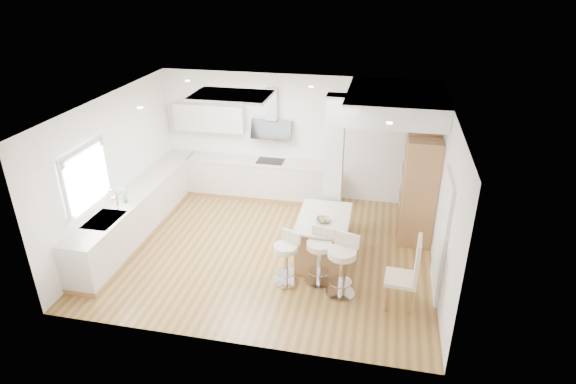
% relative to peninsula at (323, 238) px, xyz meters
% --- Properties ---
extents(ground, '(6.00, 6.00, 0.00)m').
position_rel_peninsula_xyz_m(ground, '(-1.02, 0.04, -0.42)').
color(ground, olive).
rests_on(ground, ground).
extents(ceiling, '(6.00, 5.00, 0.02)m').
position_rel_peninsula_xyz_m(ceiling, '(-1.02, 0.04, -0.42)').
color(ceiling, white).
rests_on(ceiling, ground).
extents(wall_back, '(6.00, 0.04, 2.80)m').
position_rel_peninsula_xyz_m(wall_back, '(-1.02, 2.54, 0.98)').
color(wall_back, white).
rests_on(wall_back, ground).
extents(wall_left, '(0.04, 5.00, 2.80)m').
position_rel_peninsula_xyz_m(wall_left, '(-4.02, 0.04, 0.98)').
color(wall_left, white).
rests_on(wall_left, ground).
extents(wall_right, '(0.04, 5.00, 2.80)m').
position_rel_peninsula_xyz_m(wall_right, '(1.98, 0.04, 0.98)').
color(wall_right, white).
rests_on(wall_right, ground).
extents(skylight, '(4.10, 2.10, 0.06)m').
position_rel_peninsula_xyz_m(skylight, '(-1.81, 0.64, 2.35)').
color(skylight, white).
rests_on(skylight, ground).
extents(window_left, '(0.06, 1.28, 1.07)m').
position_rel_peninsula_xyz_m(window_left, '(-3.98, -0.86, 1.27)').
color(window_left, white).
rests_on(window_left, ground).
extents(doorway_right, '(0.05, 1.00, 2.10)m').
position_rel_peninsula_xyz_m(doorway_right, '(1.95, -0.56, 0.58)').
color(doorway_right, '#4F453E').
rests_on(doorway_right, ground).
extents(counter_left, '(0.63, 4.50, 1.35)m').
position_rel_peninsula_xyz_m(counter_left, '(-3.72, 0.27, 0.04)').
color(counter_left, '#AA7A49').
rests_on(counter_left, ground).
extents(counter_back, '(3.62, 0.63, 2.50)m').
position_rel_peninsula_xyz_m(counter_back, '(-1.94, 2.26, 0.27)').
color(counter_back, '#AA7A49').
rests_on(counter_back, ground).
extents(pillar, '(0.35, 0.35, 2.80)m').
position_rel_peninsula_xyz_m(pillar, '(0.03, 0.99, 0.98)').
color(pillar, white).
rests_on(pillar, ground).
extents(soffit, '(1.78, 2.20, 0.40)m').
position_rel_peninsula_xyz_m(soffit, '(1.08, 1.44, 2.18)').
color(soffit, white).
rests_on(soffit, ground).
extents(oven_column, '(0.63, 1.21, 2.10)m').
position_rel_peninsula_xyz_m(oven_column, '(1.66, 1.27, 0.63)').
color(oven_column, '#AA7A49').
rests_on(oven_column, ground).
extents(peninsula, '(0.92, 1.38, 0.90)m').
position_rel_peninsula_xyz_m(peninsula, '(0.00, 0.00, 0.00)').
color(peninsula, '#AA7A49').
rests_on(peninsula, ground).
extents(bar_stool_a, '(0.56, 0.56, 0.94)m').
position_rel_peninsula_xyz_m(bar_stool_a, '(-0.49, -0.88, 0.11)').
color(bar_stool_a, silver).
rests_on(bar_stool_a, ground).
extents(bar_stool_b, '(0.53, 0.53, 1.00)m').
position_rel_peninsula_xyz_m(bar_stool_b, '(0.04, -0.75, 0.14)').
color(bar_stool_b, silver).
rests_on(bar_stool_b, ground).
extents(bar_stool_c, '(0.61, 0.61, 1.07)m').
position_rel_peninsula_xyz_m(bar_stool_c, '(0.44, -1.00, 0.18)').
color(bar_stool_c, silver).
rests_on(bar_stool_c, ground).
extents(dining_chair, '(0.51, 0.51, 1.24)m').
position_rel_peninsula_xyz_m(dining_chair, '(1.47, -1.12, 0.24)').
color(dining_chair, beige).
rests_on(dining_chair, ground).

